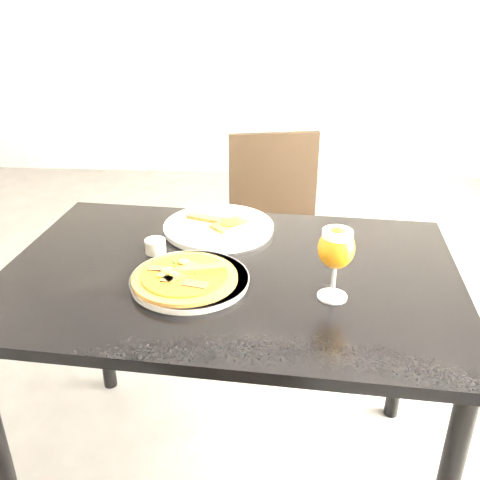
# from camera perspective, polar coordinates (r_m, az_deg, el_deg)

# --- Properties ---
(ground) EXTENTS (6.00, 6.00, 0.00)m
(ground) POSITION_cam_1_polar(r_m,az_deg,el_deg) (1.91, 2.77, -23.14)
(ground) COLOR #58585B
(ground) RESTS_ON ground
(dining_table) EXTENTS (1.26, 0.89, 0.75)m
(dining_table) POSITION_cam_1_polar(r_m,az_deg,el_deg) (1.46, -1.07, -6.28)
(dining_table) COLOR black
(dining_table) RESTS_ON ground
(chair_far) EXTENTS (0.48, 0.48, 0.87)m
(chair_far) POSITION_cam_1_polar(r_m,az_deg,el_deg) (2.29, 3.99, 1.06)
(chair_far) COLOR black
(chair_far) RESTS_ON ground
(plate_main) EXTENTS (0.38, 0.38, 0.02)m
(plate_main) POSITION_cam_1_polar(r_m,az_deg,el_deg) (1.36, -5.38, -4.27)
(plate_main) COLOR silver
(plate_main) RESTS_ON dining_table
(pizza) EXTENTS (0.26, 0.26, 0.03)m
(pizza) POSITION_cam_1_polar(r_m,az_deg,el_deg) (1.34, -5.85, -3.88)
(pizza) COLOR #915923
(pizza) RESTS_ON plate_main
(plate_second) EXTENTS (0.37, 0.37, 0.02)m
(plate_second) POSITION_cam_1_polar(r_m,az_deg,el_deg) (1.64, -2.29, 1.38)
(plate_second) COLOR silver
(plate_second) RESTS_ON dining_table
(crust_scraps) EXTENTS (0.20, 0.14, 0.02)m
(crust_scraps) POSITION_cam_1_polar(r_m,az_deg,el_deg) (1.64, -1.91, 1.90)
(crust_scraps) COLOR #915923
(crust_scraps) RESTS_ON plate_second
(loose_crust) EXTENTS (0.12, 0.05, 0.01)m
(loose_crust) POSITION_cam_1_polar(r_m,az_deg,el_deg) (1.53, -1.52, -0.78)
(loose_crust) COLOR #915923
(loose_crust) RESTS_ON dining_table
(sauce_cup) EXTENTS (0.06, 0.06, 0.04)m
(sauce_cup) POSITION_cam_1_polar(r_m,az_deg,el_deg) (1.52, -9.02, -0.57)
(sauce_cup) COLOR #BCB8A9
(sauce_cup) RESTS_ON dining_table
(beer_glass) EXTENTS (0.09, 0.09, 0.18)m
(beer_glass) POSITION_cam_1_polar(r_m,az_deg,el_deg) (1.26, 10.23, -0.93)
(beer_glass) COLOR silver
(beer_glass) RESTS_ON dining_table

